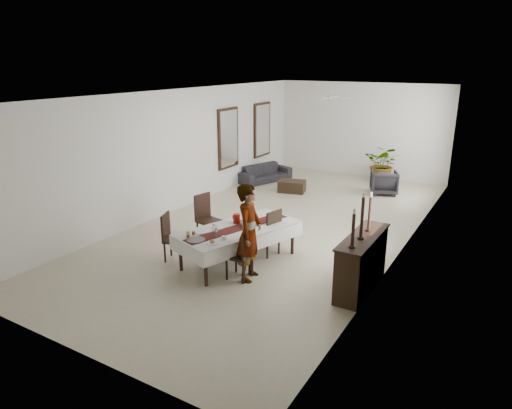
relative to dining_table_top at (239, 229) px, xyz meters
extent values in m
cube|color=beige|center=(-0.31, 2.32, -0.70)|extent=(6.00, 12.00, 0.00)
cube|color=white|center=(-0.31, 2.32, 2.50)|extent=(6.00, 12.00, 0.02)
cube|color=white|center=(-0.31, 8.32, 0.90)|extent=(6.00, 0.02, 3.20)
cube|color=white|center=(-0.31, -3.68, 0.90)|extent=(6.00, 0.02, 3.20)
cube|color=white|center=(-3.31, 2.32, 0.90)|extent=(0.02, 12.00, 3.20)
cube|color=white|center=(2.69, 2.32, 0.90)|extent=(0.02, 12.00, 3.20)
cube|color=black|center=(0.00, 0.00, 0.00)|extent=(1.65, 2.50, 0.05)
cylinder|color=black|center=(-0.75, -0.91, -0.36)|extent=(0.09, 0.09, 0.67)
cylinder|color=black|center=(0.05, -1.18, -0.36)|extent=(0.09, 0.09, 0.67)
cylinder|color=black|center=(-0.05, 1.18, -0.36)|extent=(0.09, 0.09, 0.67)
cylinder|color=black|center=(0.75, 0.91, -0.36)|extent=(0.09, 0.09, 0.67)
cube|color=silver|center=(0.00, 0.00, 0.03)|extent=(1.87, 2.72, 0.01)
cube|color=silver|center=(-0.53, 0.18, -0.11)|extent=(0.80, 2.36, 0.29)
cube|color=white|center=(0.53, -0.18, -0.11)|extent=(0.80, 2.36, 0.29)
cube|color=white|center=(-0.40, -1.17, -0.11)|extent=(1.08, 0.37, 0.29)
cube|color=silver|center=(0.40, 1.17, -0.11)|extent=(1.08, 0.37, 0.29)
cube|color=maroon|center=(0.00, 0.00, 0.04)|extent=(1.09, 2.39, 0.00)
cylinder|color=maroon|center=(-0.18, 0.21, 0.13)|extent=(0.18, 0.18, 0.19)
torus|color=maroon|center=(-0.26, 0.24, 0.13)|extent=(0.12, 0.06, 0.12)
cylinder|color=silver|center=(-0.09, -0.63, 0.12)|extent=(0.07, 0.07, 0.16)
cylinder|color=white|center=(-0.26, -0.47, 0.12)|extent=(0.07, 0.07, 0.16)
cylinder|color=white|center=(0.06, 0.03, 0.12)|extent=(0.07, 0.07, 0.16)
cylinder|color=white|center=(0.09, -0.64, 0.06)|extent=(0.09, 0.09, 0.06)
cylinder|color=silver|center=(0.09, -0.64, 0.04)|extent=(0.14, 0.14, 0.01)
cylinder|color=white|center=(-0.38, -0.23, 0.06)|extent=(0.09, 0.09, 0.06)
cylinder|color=silver|center=(-0.38, -0.23, 0.04)|extent=(0.14, 0.14, 0.01)
cylinder|color=white|center=(0.02, -0.92, 0.04)|extent=(0.23, 0.23, 0.01)
sphere|color=tan|center=(0.02, -0.92, 0.07)|extent=(0.09, 0.09, 0.09)
cylinder|color=silver|center=(-0.50, -0.59, 0.04)|extent=(0.23, 0.23, 0.01)
cylinder|color=white|center=(-0.12, 0.60, 0.04)|extent=(0.23, 0.23, 0.01)
cylinder|color=#444349|center=(-0.32, -0.96, 0.04)|extent=(0.35, 0.35, 0.02)
cylinder|color=#965C15|center=(-0.53, -0.92, 0.07)|extent=(0.06, 0.06, 0.07)
cylinder|color=#8A3D14|center=(-0.61, -0.83, 0.07)|extent=(0.06, 0.06, 0.07)
cylinder|color=brown|center=(-0.53, -0.76, 0.07)|extent=(0.06, 0.06, 0.07)
cylinder|color=brown|center=(0.12, 0.21, 0.08)|extent=(0.29, 0.29, 0.10)
sphere|color=#A31010|center=(0.16, 0.22, 0.16)|extent=(0.09, 0.09, 0.09)
sphere|color=olive|center=(0.10, 0.25, 0.16)|extent=(0.08, 0.08, 0.08)
sphere|color=gold|center=(0.11, 0.17, 0.16)|extent=(0.08, 0.08, 0.08)
cube|color=black|center=(0.40, -0.60, -0.25)|extent=(0.45, 0.45, 0.05)
cylinder|color=black|center=(0.58, -0.76, -0.49)|extent=(0.05, 0.05, 0.42)
cylinder|color=black|center=(0.56, -0.41, -0.49)|extent=(0.05, 0.05, 0.42)
cylinder|color=black|center=(0.23, -0.78, -0.49)|extent=(0.05, 0.05, 0.42)
cylinder|color=black|center=(0.21, -0.43, -0.49)|extent=(0.05, 0.05, 0.42)
cube|color=black|center=(0.59, -0.59, 0.04)|extent=(0.06, 0.43, 0.54)
cube|color=black|center=(0.30, 0.64, -0.26)|extent=(0.52, 0.52, 0.05)
cylinder|color=black|center=(0.42, 0.43, -0.49)|extent=(0.05, 0.05, 0.42)
cylinder|color=black|center=(0.51, 0.77, -0.49)|extent=(0.05, 0.05, 0.42)
cylinder|color=black|center=(0.08, 0.52, -0.49)|extent=(0.05, 0.05, 0.42)
cylinder|color=black|center=(0.18, 0.86, -0.49)|extent=(0.05, 0.05, 0.42)
cube|color=black|center=(0.48, 0.59, 0.03)|extent=(0.15, 0.42, 0.54)
cube|color=black|center=(-1.17, -0.56, -0.26)|extent=(0.53, 0.53, 0.05)
cylinder|color=black|center=(-1.38, -0.46, -0.49)|extent=(0.05, 0.05, 0.41)
cylinder|color=black|center=(-1.27, -0.78, -0.49)|extent=(0.05, 0.05, 0.41)
cylinder|color=black|center=(-1.06, -0.35, -0.49)|extent=(0.05, 0.05, 0.41)
cylinder|color=black|center=(-0.95, -0.67, -0.49)|extent=(0.05, 0.05, 0.41)
cube|color=black|center=(-1.34, -0.63, 0.02)|extent=(0.18, 0.40, 0.53)
cube|color=black|center=(-1.19, 0.61, -0.23)|extent=(0.54, 0.54, 0.05)
cylinder|color=black|center=(-1.33, 0.83, -0.48)|extent=(0.05, 0.05, 0.45)
cylinder|color=black|center=(-1.41, 0.47, -0.48)|extent=(0.05, 0.05, 0.45)
cylinder|color=black|center=(-0.97, 0.76, -0.48)|extent=(0.05, 0.05, 0.45)
cylinder|color=black|center=(-1.05, 0.40, -0.48)|extent=(0.05, 0.05, 0.45)
cube|color=black|center=(-1.39, 0.66, 0.08)|extent=(0.14, 0.45, 0.57)
imported|color=#94979C|center=(0.56, -0.51, 0.21)|extent=(0.57, 0.74, 1.82)
cube|color=black|center=(2.47, 0.14, -0.21)|extent=(0.43, 1.63, 0.98)
cube|color=black|center=(2.47, 0.14, 0.30)|extent=(0.48, 1.69, 0.03)
cylinder|color=black|center=(2.47, -0.45, 0.33)|extent=(0.11, 0.11, 0.03)
cylinder|color=black|center=(2.47, -0.45, 0.62)|extent=(0.05, 0.05, 0.54)
cylinder|color=beige|center=(2.47, -0.45, 0.93)|extent=(0.04, 0.04, 0.09)
cylinder|color=black|center=(2.47, -0.02, 0.33)|extent=(0.11, 0.11, 0.03)
cylinder|color=black|center=(2.47, -0.02, 0.70)|extent=(0.05, 0.05, 0.71)
cylinder|color=white|center=(2.47, -0.02, 1.09)|extent=(0.04, 0.04, 0.09)
cylinder|color=black|center=(2.47, 0.41, 0.33)|extent=(0.11, 0.11, 0.03)
cylinder|color=black|center=(2.47, 0.41, 0.64)|extent=(0.05, 0.05, 0.60)
cylinder|color=beige|center=(2.47, 0.41, 0.98)|extent=(0.04, 0.04, 0.09)
imported|color=#2B282D|center=(-2.75, 5.90, -0.42)|extent=(1.34, 2.03, 0.55)
imported|color=#2C292E|center=(1.13, 6.41, -0.34)|extent=(1.00, 1.02, 0.71)
cube|color=black|center=(-1.36, 5.17, -0.52)|extent=(0.91, 0.71, 0.36)
imported|color=#315A24|center=(0.72, 7.72, -0.07)|extent=(1.18, 1.04, 1.26)
cube|color=black|center=(-3.27, 4.52, 0.90)|extent=(0.06, 1.05, 1.85)
cube|color=silver|center=(-3.23, 4.52, 0.90)|extent=(0.01, 0.90, 1.70)
cube|color=black|center=(-3.27, 6.62, 0.90)|extent=(0.06, 1.05, 1.85)
cube|color=white|center=(-3.23, 6.62, 0.90)|extent=(0.01, 0.90, 1.70)
cylinder|color=silver|center=(-0.31, 5.32, 2.40)|extent=(0.04, 0.04, 0.20)
cylinder|color=silver|center=(-0.31, 5.32, 2.20)|extent=(0.16, 0.16, 0.08)
cube|color=silver|center=(-0.31, 5.67, 2.20)|extent=(0.10, 0.55, 0.01)
cube|color=silver|center=(-0.31, 4.97, 2.20)|extent=(0.10, 0.55, 0.01)
cube|color=white|center=(0.04, 5.32, 2.20)|extent=(0.55, 0.10, 0.01)
cube|color=white|center=(-0.66, 5.32, 2.20)|extent=(0.55, 0.10, 0.01)
camera|label=1|loc=(4.60, -7.11, 3.20)|focal=32.00mm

